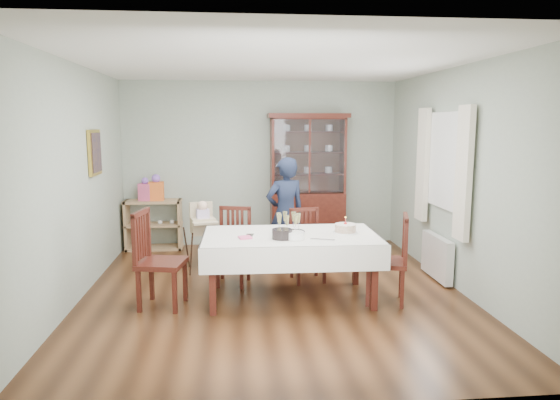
{
  "coord_description": "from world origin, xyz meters",
  "views": [
    {
      "loc": [
        -0.48,
        -5.77,
        2.02
      ],
      "look_at": [
        0.1,
        0.2,
        1.09
      ],
      "focal_mm": 32.0,
      "sensor_mm": 36.0,
      "label": 1
    }
  ],
  "objects": [
    {
      "name": "cutlery",
      "position": [
        -0.33,
        -0.25,
        0.77
      ],
      "size": [
        0.13,
        0.17,
        0.01
      ],
      "primitive_type": null,
      "rotation": [
        0.0,
        0.0,
        -0.19
      ],
      "color": "silver",
      "rests_on": "dining_table"
    },
    {
      "name": "chair_end_right",
      "position": [
        1.26,
        -0.45,
        0.3
      ],
      "size": [
        0.56,
        0.56,
        1.01
      ],
      "rotation": [
        0.0,
        0.0,
        -1.86
      ],
      "color": "#4A1C12",
      "rests_on": "floor"
    },
    {
      "name": "plate_stack_dark",
      "position": [
        0.06,
        -0.43,
        0.81
      ],
      "size": [
        0.25,
        0.25,
        0.11
      ],
      "primitive_type": "cylinder",
      "rotation": [
        0.0,
        0.0,
        0.09
      ],
      "color": "black",
      "rests_on": "dining_table"
    },
    {
      "name": "plate_stack_white",
      "position": [
        0.2,
        -0.47,
        0.8
      ],
      "size": [
        0.24,
        0.24,
        0.08
      ],
      "primitive_type": "cylinder",
      "rotation": [
        0.0,
        0.0,
        0.28
      ],
      "color": "white",
      "rests_on": "dining_table"
    },
    {
      "name": "napkin_stack",
      "position": [
        -0.35,
        -0.37,
        0.77
      ],
      "size": [
        0.16,
        0.16,
        0.02
      ],
      "primitive_type": "cube",
      "rotation": [
        0.0,
        0.0,
        0.24
      ],
      "color": "#E35385",
      "rests_on": "dining_table"
    },
    {
      "name": "picture_frame",
      "position": [
        -2.22,
        0.8,
        1.65
      ],
      "size": [
        0.04,
        0.48,
        0.58
      ],
      "primitive_type": "cube",
      "color": "gold",
      "rests_on": "room_shell"
    },
    {
      "name": "birthday_cake",
      "position": [
        0.82,
        -0.22,
        0.81
      ],
      "size": [
        0.28,
        0.28,
        0.19
      ],
      "color": "white",
      "rests_on": "dining_table"
    },
    {
      "name": "radiator",
      "position": [
        2.16,
        0.3,
        0.3
      ],
      "size": [
        0.1,
        0.8,
        0.55
      ],
      "primitive_type": "cube",
      "color": "white",
      "rests_on": "floor"
    },
    {
      "name": "dining_table",
      "position": [
        0.18,
        -0.23,
        0.38
      ],
      "size": [
        2.02,
        1.19,
        0.76
      ],
      "rotation": [
        0.0,
        0.0,
        -0.02
      ],
      "color": "#4A1C12",
      "rests_on": "floor"
    },
    {
      "name": "chair_end_left",
      "position": [
        -1.28,
        -0.35,
        0.32
      ],
      "size": [
        0.57,
        0.57,
        1.08
      ],
      "rotation": [
        0.0,
        0.0,
        1.38
      ],
      "color": "#4A1C12",
      "rests_on": "floor"
    },
    {
      "name": "cake_knife",
      "position": [
        0.5,
        -0.53,
        0.77
      ],
      "size": [
        0.26,
        0.12,
        0.01
      ],
      "primitive_type": "cube",
      "rotation": [
        0.0,
        0.0,
        -0.37
      ],
      "color": "silver",
      "rests_on": "dining_table"
    },
    {
      "name": "high_chair",
      "position": [
        -0.89,
        1.06,
        0.38
      ],
      "size": [
        0.52,
        0.52,
        0.96
      ],
      "rotation": [
        0.0,
        0.0,
        0.24
      ],
      "color": "black",
      "rests_on": "floor"
    },
    {
      "name": "woman",
      "position": [
        0.25,
        0.98,
        0.78
      ],
      "size": [
        0.66,
        0.53,
        1.56
      ],
      "primitive_type": "imported",
      "rotation": [
        0.0,
        0.0,
        3.46
      ],
      "color": "black",
      "rests_on": "floor"
    },
    {
      "name": "chair_far_right",
      "position": [
        0.47,
        0.43,
        0.27
      ],
      "size": [
        0.47,
        0.47,
        0.92
      ],
      "rotation": [
        0.0,
        0.0,
        0.14
      ],
      "color": "#4A1C12",
      "rests_on": "floor"
    },
    {
      "name": "gift_bag_pink",
      "position": [
        -1.86,
        2.26,
        0.96
      ],
      "size": [
        0.23,
        0.18,
        0.37
      ],
      "color": "#E35385",
      "rests_on": "sideboard"
    },
    {
      "name": "window",
      "position": [
        2.22,
        0.3,
        1.55
      ],
      "size": [
        0.04,
        1.02,
        1.22
      ],
      "primitive_type": "cube",
      "color": "white",
      "rests_on": "room_shell"
    },
    {
      "name": "champagne_tray",
      "position": [
        0.16,
        -0.16,
        0.83
      ],
      "size": [
        0.39,
        0.39,
        0.23
      ],
      "color": "silver",
      "rests_on": "dining_table"
    },
    {
      "name": "floor",
      "position": [
        0.0,
        0.0,
        0.0
      ],
      "size": [
        5.0,
        5.0,
        0.0
      ],
      "primitive_type": "plane",
      "color": "#593319",
      "rests_on": "ground"
    },
    {
      "name": "sideboard",
      "position": [
        -1.75,
        2.28,
        0.4
      ],
      "size": [
        0.9,
        0.38,
        0.8
      ],
      "color": "tan",
      "rests_on": "floor"
    },
    {
      "name": "curtain_left",
      "position": [
        2.16,
        -0.32,
        1.45
      ],
      "size": [
        0.07,
        0.3,
        1.55
      ],
      "primitive_type": "cube",
      "color": "silver",
      "rests_on": "room_shell"
    },
    {
      "name": "gift_bag_orange",
      "position": [
        -1.69,
        2.26,
        0.99
      ],
      "size": [
        0.23,
        0.16,
        0.42
      ],
      "color": "orange",
      "rests_on": "sideboard"
    },
    {
      "name": "room_shell",
      "position": [
        0.0,
        0.53,
        1.7
      ],
      "size": [
        5.0,
        5.0,
        5.0
      ],
      "color": "#9EAA99",
      "rests_on": "floor"
    },
    {
      "name": "curtain_right",
      "position": [
        2.16,
        0.92,
        1.45
      ],
      "size": [
        0.07,
        0.3,
        1.55
      ],
      "primitive_type": "cube",
      "color": "silver",
      "rests_on": "room_shell"
    },
    {
      "name": "chair_far_left",
      "position": [
        -0.5,
        0.39,
        0.29
      ],
      "size": [
        0.53,
        0.53,
        0.96
      ],
      "rotation": [
        0.0,
        0.0,
        -0.28
      ],
      "color": "#4A1C12",
      "rests_on": "floor"
    },
    {
      "name": "china_cabinet",
      "position": [
        0.75,
        2.26,
        1.12
      ],
      "size": [
        1.3,
        0.48,
        2.18
      ],
      "color": "#4A1C12",
      "rests_on": "floor"
    }
  ]
}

